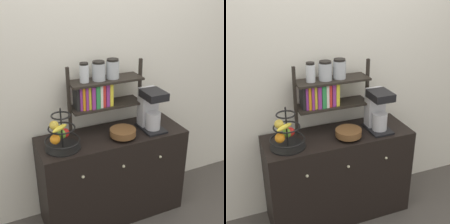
# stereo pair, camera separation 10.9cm
# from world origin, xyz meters

# --- Properties ---
(wall_back) EXTENTS (7.00, 0.05, 2.60)m
(wall_back) POSITION_xyz_m (0.00, 0.48, 1.30)
(wall_back) COLOR silver
(wall_back) RESTS_ON ground_plane
(sideboard) EXTENTS (1.24, 0.46, 0.81)m
(sideboard) POSITION_xyz_m (0.00, 0.22, 0.40)
(sideboard) COLOR black
(sideboard) RESTS_ON ground_plane
(coffee_maker) EXTENTS (0.18, 0.26, 0.35)m
(coffee_maker) POSITION_xyz_m (0.35, 0.20, 0.99)
(coffee_maker) COLOR black
(coffee_maker) RESTS_ON sideboard
(fruit_stand) EXTENTS (0.27, 0.27, 0.33)m
(fruit_stand) POSITION_xyz_m (-0.44, 0.17, 0.92)
(fruit_stand) COLOR black
(fruit_stand) RESTS_ON sideboard
(wooden_bowl) EXTENTS (0.21, 0.21, 0.08)m
(wooden_bowl) POSITION_xyz_m (0.06, 0.13, 0.85)
(wooden_bowl) COLOR brown
(wooden_bowl) RESTS_ON sideboard
(shelf_hutch) EXTENTS (0.65, 0.20, 0.60)m
(shelf_hutch) POSITION_xyz_m (-0.06, 0.34, 1.18)
(shelf_hutch) COLOR black
(shelf_hutch) RESTS_ON sideboard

